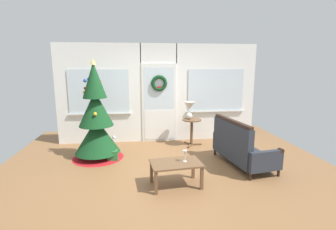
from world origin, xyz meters
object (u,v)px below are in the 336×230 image
object	(u,v)px
wine_glass	(185,153)
gift_box	(113,155)
settee_sofa	(239,147)
coffee_table	(176,166)
table_lamp	(189,108)
christmas_tree	(96,122)
side_table	(192,127)

from	to	relation	value
wine_glass	gift_box	size ratio (longest dim) A/B	0.90
settee_sofa	coffee_table	xyz separation A→B (m)	(-1.42, -0.73, -0.02)
coffee_table	wine_glass	bearing A→B (deg)	9.06
gift_box	coffee_table	bearing A→B (deg)	-48.64
settee_sofa	coffee_table	bearing A→B (deg)	-152.60
table_lamp	wine_glass	size ratio (longest dim) A/B	2.26
christmas_tree	table_lamp	xyz separation A→B (m)	(2.17, 0.64, 0.16)
settee_sofa	coffee_table	size ratio (longest dim) A/B	1.77
wine_glass	gift_box	xyz separation A→B (m)	(-1.32, 1.30, -0.45)
christmas_tree	coffee_table	world-z (taller)	christmas_tree
wine_glass	table_lamp	bearing A→B (deg)	76.44
settee_sofa	wine_glass	bearing A→B (deg)	-150.61
side_table	wine_glass	size ratio (longest dim) A/B	3.46
christmas_tree	gift_box	xyz separation A→B (m)	(0.33, -0.20, -0.69)
side_table	gift_box	bearing A→B (deg)	-157.17
christmas_tree	side_table	size ratio (longest dim) A/B	3.17
table_lamp	coffee_table	distance (m)	2.34
side_table	table_lamp	world-z (taller)	table_lamp
coffee_table	wine_glass	xyz separation A→B (m)	(0.16, 0.03, 0.20)
christmas_tree	coffee_table	bearing A→B (deg)	-45.42
wine_glass	gift_box	distance (m)	1.91
christmas_tree	table_lamp	distance (m)	2.27
settee_sofa	gift_box	xyz separation A→B (m)	(-2.58, 0.59, -0.27)
settee_sofa	gift_box	distance (m)	2.66
coffee_table	gift_box	distance (m)	1.78
christmas_tree	settee_sofa	bearing A→B (deg)	-15.10
settee_sofa	gift_box	world-z (taller)	settee_sofa
christmas_tree	gift_box	bearing A→B (deg)	-30.61
christmas_tree	gift_box	size ratio (longest dim) A/B	9.85
christmas_tree	wine_glass	bearing A→B (deg)	-42.09
christmas_tree	settee_sofa	size ratio (longest dim) A/B	1.36
wine_glass	coffee_table	bearing A→B (deg)	-170.94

